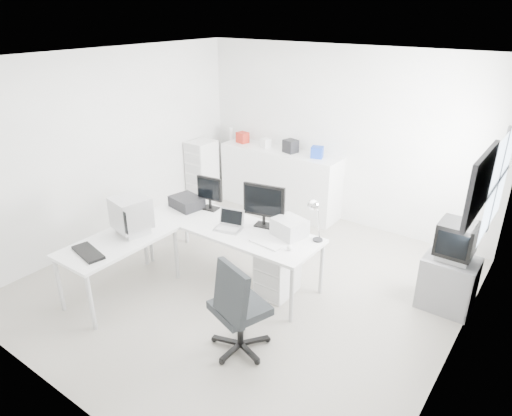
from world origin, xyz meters
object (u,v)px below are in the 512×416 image
Objects in this scene: laser_printer at (290,227)px; filing_cabinet at (202,172)px; office_chair at (240,303)px; sideboard at (280,180)px; lcd_monitor_small at (210,193)px; laptop at (228,221)px; crt_tv at (456,242)px; crt_monitor at (131,217)px; main_desk at (231,251)px; tv_cabinet at (448,283)px; drawer_pedestal at (277,271)px; inkjet_printer at (187,202)px; lcd_monitor_large at (264,205)px; side_desk at (121,267)px.

filing_cabinet is (-2.76, 1.47, -0.29)m from laser_printer.
office_chair is 3.66m from sideboard.
laser_printer is at bearing -8.04° from lcd_monitor_small.
office_chair reaches higher than laptop.
crt_tv is 4.57m from filing_cabinet.
filing_cabinet is (-1.31, -0.53, 0.03)m from sideboard.
crt_monitor is at bearing -167.30° from office_chair.
main_desk is 2.13× the size of office_chair.
tv_cabinet is at bearing 10.66° from laptop.
drawer_pedestal is 1.44m from lcd_monitor_small.
office_chair is (0.96, -1.04, 0.19)m from main_desk.
laptop is 1.34m from office_chair.
sideboard is at bearing 94.51° from laptop.
tv_cabinet is at bearing 6.83° from lcd_monitor_small.
laptop is at bearing -36.98° from lcd_monitor_small.
office_chair is at bearing -47.28° from lcd_monitor_small.
inkjet_printer is at bearing 173.29° from main_desk.
sideboard is at bearing 135.50° from office_chair.
lcd_monitor_small is at bearing -166.45° from crt_tv.
sideboard reaches higher than laptop.
lcd_monitor_large reaches higher than office_chair.
inkjet_printer is 1.23m from lcd_monitor_large.
laser_printer is at bearing 11.30° from laptop.
side_desk is (-0.85, -1.10, 0.00)m from main_desk.
laser_printer is (1.30, -0.03, -0.13)m from lcd_monitor_small.
crt_tv is (1.53, 2.02, 0.31)m from office_chair.
crt_monitor reaches higher than crt_tv.
laptop is at bearing -167.01° from drawer_pedestal.
crt_tv reaches higher than side_desk.
lcd_monitor_small is (0.30, 0.15, 0.16)m from inkjet_printer.
office_chair is (1.81, 0.06, 0.19)m from side_desk.
side_desk is at bearing -125.26° from laser_printer.
laptop is (0.05, -0.10, 0.49)m from main_desk.
lcd_monitor_large is at bearing 54.31° from crt_monitor.
filing_cabinet is (-2.01, 1.69, 0.19)m from main_desk.
lcd_monitor_small reaches higher than main_desk.
lcd_monitor_large is 2.37m from tv_cabinet.
drawer_pedestal is 1.15m from office_chair.
office_chair is 4.03m from filing_cabinet.
laser_printer is 0.17× the size of sideboard.
drawer_pedestal is 0.58m from laser_printer.
laser_printer is at bearing 16.35° from main_desk.
crt_monitor is 3.86m from tv_cabinet.
crt_monitor is 3.81m from crt_tv.
laser_printer is 1.93m from crt_monitor.
crt_monitor reaches higher than filing_cabinet.
laser_printer is 0.33× the size of office_chair.
lcd_monitor_large is 1.50m from office_chair.
side_desk is at bearing -143.70° from lcd_monitor_large.
filing_cabinet is (-4.50, 0.71, -0.30)m from crt_tv.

